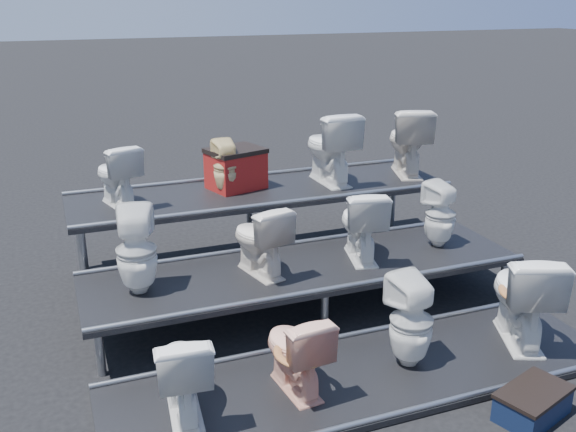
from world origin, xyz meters
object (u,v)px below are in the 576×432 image
object	(u,v)px
toilet_3	(522,295)
toilet_8	(117,175)
toilet_4	(136,251)
red_crate	(236,171)
toilet_6	(361,223)
toilet_10	(330,147)
toilet_11	(408,141)
toilet_5	(259,239)
toilet_0	(182,371)
toilet_2	(411,321)
toilet_9	(226,167)
toilet_1	(295,351)
step_stool	(532,405)
toilet_7	(440,214)

from	to	relation	value
toilet_3	toilet_8	world-z (taller)	toilet_8
toilet_4	red_crate	distance (m)	1.98
toilet_6	red_crate	bearing A→B (deg)	-46.52
toilet_10	toilet_11	distance (m)	1.02
toilet_5	red_crate	bearing A→B (deg)	-111.34
toilet_3	toilet_6	bearing A→B (deg)	-32.50
toilet_0	toilet_4	xyz separation A→B (m)	(-0.10, 1.30, 0.44)
toilet_0	toilet_2	bearing A→B (deg)	-174.65
toilet_8	toilet_10	size ratio (longest dim) A/B	0.78
toilet_10	red_crate	bearing A→B (deg)	-9.24
toilet_9	toilet_10	world-z (taller)	toilet_10
toilet_10	toilet_1	bearing A→B (deg)	59.90
toilet_3	toilet_5	distance (m)	2.36
toilet_11	red_crate	xyz separation A→B (m)	(-2.10, 0.15, -0.21)
toilet_2	step_stool	xyz separation A→B (m)	(0.52, -0.86, -0.35)
toilet_5	toilet_10	size ratio (longest dim) A/B	0.82
toilet_2	toilet_4	size ratio (longest dim) A/B	1.00
step_stool	toilet_3	bearing A→B (deg)	37.44
toilet_3	toilet_8	distance (m)	4.06
toilet_8	toilet_9	size ratio (longest dim) A/B	1.09
toilet_3	toilet_5	bearing A→B (deg)	-10.95
toilet_11	toilet_9	bearing A→B (deg)	17.88
toilet_1	toilet_4	distance (m)	1.68
toilet_6	step_stool	world-z (taller)	toilet_6
toilet_7	toilet_10	world-z (taller)	toilet_10
toilet_2	toilet_5	xyz separation A→B (m)	(-0.85, 1.30, 0.35)
toilet_4	toilet_11	size ratio (longest dim) A/B	0.95
toilet_0	toilet_7	size ratio (longest dim) A/B	1.03
toilet_10	toilet_11	world-z (taller)	toilet_10
toilet_4	toilet_6	size ratio (longest dim) A/B	1.08
toilet_10	toilet_8	bearing A→B (deg)	-1.09
toilet_1	toilet_8	xyz separation A→B (m)	(-0.94, 2.60, 0.79)
red_crate	step_stool	size ratio (longest dim) A/B	1.03
toilet_9	step_stool	world-z (taller)	toilet_9
toilet_4	toilet_5	size ratio (longest dim) A/B	1.14
toilet_2	red_crate	world-z (taller)	red_crate
toilet_6	toilet_11	world-z (taller)	toilet_11
toilet_4	red_crate	size ratio (longest dim) A/B	1.38
toilet_6	toilet_8	size ratio (longest dim) A/B	1.11
toilet_5	toilet_3	bearing A→B (deg)	133.20
toilet_0	toilet_9	world-z (taller)	toilet_9
toilet_0	step_stool	distance (m)	2.56
toilet_5	red_crate	distance (m)	1.49
toilet_1	toilet_4	bearing A→B (deg)	-59.23
toilet_2	toilet_11	bearing A→B (deg)	-124.66
toilet_9	toilet_7	bearing A→B (deg)	142.79
toilet_5	step_stool	size ratio (longest dim) A/B	1.24
toilet_5	toilet_10	xyz separation A→B (m)	(1.29, 1.30, 0.48)
toilet_10	red_crate	world-z (taller)	toilet_10
toilet_0	step_stool	size ratio (longest dim) A/B	1.28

